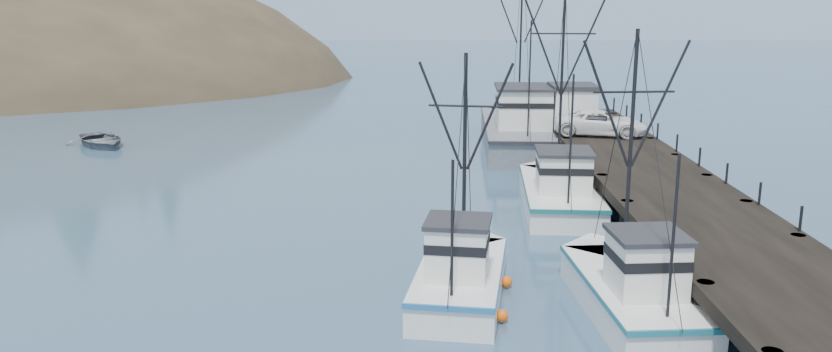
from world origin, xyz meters
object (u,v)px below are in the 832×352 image
at_px(work_vessel, 520,129).
at_px(motorboat, 101,146).
at_px(pier_shed, 573,105).
at_px(trawler_mid, 461,275).
at_px(trawler_far, 559,191).
at_px(pier, 654,181).
at_px(trawler_near, 631,289).
at_px(pickup_truck, 601,123).

distance_m(work_vessel, motorboat, 29.94).
height_order(pier_shed, motorboat, pier_shed).
relative_size(trawler_mid, pier_shed, 2.87).
height_order(trawler_far, work_vessel, work_vessel).
xyz_separation_m(pier_shed, motorboat, (-32.98, 3.11, -3.42)).
height_order(work_vessel, pier_shed, work_vessel).
relative_size(pier, work_vessel, 2.53).
distance_m(trawler_near, pier_shed, 27.25).
distance_m(trawler_near, trawler_mid, 6.02).
bearing_deg(work_vessel, pier, -75.35).
xyz_separation_m(trawler_mid, pickup_truck, (9.84, 22.15, 1.97)).
bearing_deg(trawler_mid, trawler_far, 65.51).
xyz_separation_m(trawler_near, trawler_mid, (-5.86, 1.39, -0.00)).
distance_m(pickup_truck, motorboat, 34.89).
bearing_deg(work_vessel, trawler_mid, -101.04).
height_order(pier, work_vessel, work_vessel).
bearing_deg(work_vessel, pickup_truck, -57.05).
xyz_separation_m(trawler_mid, motorboat, (-24.32, 28.70, -0.82)).
height_order(trawler_mid, trawler_far, trawler_far).
bearing_deg(motorboat, pier, -64.82).
distance_m(pier, trawler_far, 4.73).
relative_size(pier, pier_shed, 13.75).
xyz_separation_m(trawler_near, trawler_far, (-0.16, 13.90, 0.00)).
bearing_deg(pier_shed, motorboat, 174.62).
relative_size(trawler_near, pickup_truck, 1.79).
height_order(pier_shed, pickup_truck, pier_shed).
bearing_deg(pickup_truck, trawler_near, -176.46).
distance_m(trawler_mid, pickup_truck, 24.32).
distance_m(trawler_far, motorboat, 34.12).
height_order(pier, trawler_mid, trawler_mid).
bearing_deg(trawler_mid, motorboat, 130.27).
distance_m(trawler_near, trawler_far, 13.90).
height_order(pier, pier_shed, pier_shed).
height_order(work_vessel, motorboat, work_vessel).
distance_m(trawler_far, pier_shed, 13.67).
bearing_deg(trawler_near, pier, 71.15).
distance_m(pier, trawler_near, 13.36).
height_order(pickup_truck, motorboat, pickup_truck).
distance_m(pier_shed, pickup_truck, 3.69).
bearing_deg(trawler_mid, pier_shed, 71.29).
bearing_deg(trawler_near, pickup_truck, 80.40).
bearing_deg(trawler_far, work_vessel, 90.35).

